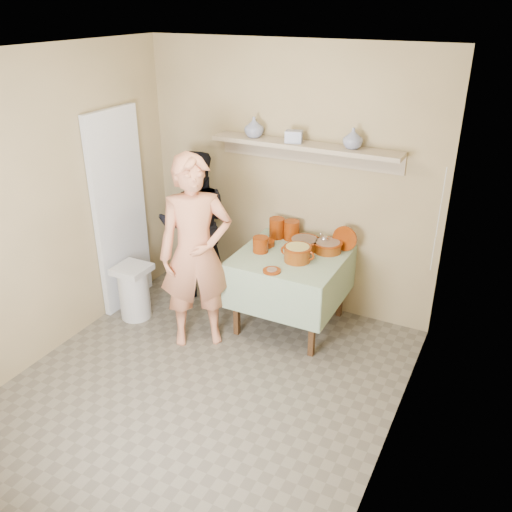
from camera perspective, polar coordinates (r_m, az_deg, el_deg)
The scene contains 22 objects.
ground at distance 4.58m, azimuth -6.11°, elevation -14.10°, with size 3.50×3.50×0.00m, color #655D4F.
tile_panel at distance 5.53m, azimuth -14.12°, elevation 4.54°, with size 0.06×0.70×2.00m, color silver.
plate_stack_a at distance 5.34m, azimuth 2.20°, elevation 2.96°, with size 0.15×0.15×0.20m, color #69260C.
plate_stack_b at distance 5.32m, azimuth 3.76°, elevation 2.75°, with size 0.16×0.16×0.19m, color #69260C.
bowl_stack at distance 5.04m, azimuth 0.48°, elevation 1.21°, with size 0.15×0.15×0.15m, color #69260C.
empty_bowl at distance 5.19m, azimuth 1.05°, elevation 1.38°, with size 0.17×0.17×0.05m, color #69260C.
propped_lid at distance 5.12m, azimuth 9.31°, elevation 1.82°, with size 0.24×0.24×0.02m, color #69260C.
vase_right at distance 4.87m, azimuth 10.17°, elevation 12.09°, with size 0.17×0.17×0.18m, color navy.
vase_left at distance 5.21m, azimuth -0.21°, elevation 13.41°, with size 0.18×0.18×0.19m, color navy.
ceramic_box at distance 5.03m, azimuth 4.00°, elevation 12.42°, with size 0.15×0.11×0.11m, color navy.
person_cook at distance 4.77m, azimuth -6.36°, elevation 0.26°, with size 0.65×0.43×1.78m, color tan.
person_helper at distance 5.69m, azimuth -6.43°, elevation 3.37°, with size 0.76×0.59×1.56m, color black.
room_shell at distance 3.77m, azimuth -7.25°, elevation 5.10°, with size 3.04×3.54×2.62m.
serving_table at distance 5.08m, azimuth 3.72°, elevation -1.05°, with size 0.97×0.97×0.76m.
cazuela_meat_a at distance 5.13m, azimuth 5.11°, elevation 1.40°, with size 0.30×0.30×0.10m.
cazuela_meat_b at distance 5.10m, azimuth 7.54°, elevation 1.08°, with size 0.28×0.28×0.10m.
ladle at distance 5.10m, azimuth 7.21°, elevation 1.78°, with size 0.08×0.26×0.19m.
cazuela_rice at distance 4.87m, azimuth 4.38°, elevation 0.39°, with size 0.33×0.25×0.14m.
front_plate at distance 4.70m, azimuth 1.67°, elevation -1.54°, with size 0.16×0.16×0.03m.
wall_shelf at distance 5.06m, azimuth 5.24°, elevation 11.29°, with size 1.80×0.25×0.21m.
trash_bin at distance 5.50m, azimuth -12.70°, elevation -3.66°, with size 0.32×0.32×0.56m.
electrical_cord at distance 4.73m, azimuth 18.64°, elevation 3.56°, with size 0.01×0.05×0.90m.
Camera 1 is at (2.01, -2.91, 2.92)m, focal length 38.00 mm.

